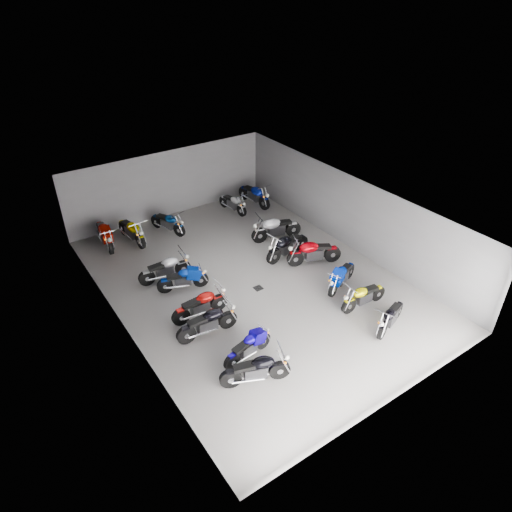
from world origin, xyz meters
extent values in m
plane|color=gray|center=(0.00, 0.00, 0.00)|extent=(14.00, 14.00, 0.00)
cube|color=slate|center=(0.00, 7.00, 1.60)|extent=(10.00, 0.10, 3.20)
cube|color=slate|center=(-5.00, 0.00, 1.60)|extent=(0.10, 14.00, 3.20)
cube|color=slate|center=(5.00, 0.00, 1.60)|extent=(0.10, 14.00, 3.20)
cube|color=black|center=(0.00, 0.00, 3.22)|extent=(10.00, 14.00, 0.04)
cube|color=black|center=(0.00, -0.50, 0.01)|extent=(0.32, 0.32, 0.01)
cylinder|color=black|center=(-2.02, -4.53, 0.32)|extent=(0.65, 0.36, 0.65)
cylinder|color=black|center=(-3.39, -4.00, 0.32)|extent=(0.66, 0.38, 0.65)
cube|color=#2D2D30|center=(-2.71, -4.27, 0.43)|extent=(0.72, 0.52, 0.41)
ellipsoid|color=black|center=(-2.50, -4.35, 0.75)|extent=(0.79, 0.63, 0.36)
cube|color=black|center=(-3.01, -4.15, 0.71)|extent=(0.68, 0.49, 0.18)
cylinder|color=black|center=(-1.70, -3.21, 0.29)|extent=(0.59, 0.21, 0.57)
cylinder|color=black|center=(-2.98, -3.42, 0.29)|extent=(0.59, 0.23, 0.57)
cube|color=#2D2D30|center=(-2.34, -3.32, 0.38)|extent=(0.62, 0.36, 0.36)
ellipsoid|color=#0F028C|center=(-2.15, -3.28, 0.66)|extent=(0.66, 0.45, 0.32)
cube|color=black|center=(-2.62, -3.36, 0.63)|extent=(0.58, 0.34, 0.16)
cylinder|color=black|center=(-2.11, -1.74, 0.33)|extent=(0.67, 0.19, 0.66)
cylinder|color=black|center=(-3.60, -1.62, 0.33)|extent=(0.67, 0.21, 0.66)
cube|color=#2D2D30|center=(-2.85, -1.68, 0.43)|extent=(0.69, 0.36, 0.41)
ellipsoid|color=black|center=(-2.63, -1.70, 0.76)|extent=(0.73, 0.47, 0.37)
cube|color=black|center=(-3.18, -1.65, 0.72)|extent=(0.65, 0.34, 0.19)
cylinder|color=black|center=(-1.87, -0.75, 0.32)|extent=(0.65, 0.15, 0.65)
cylinder|color=black|center=(-3.34, -0.71, 0.32)|extent=(0.65, 0.17, 0.65)
cube|color=#2D2D30|center=(-2.60, -0.73, 0.42)|extent=(0.66, 0.32, 0.40)
ellipsoid|color=#990A07|center=(-2.38, -0.74, 0.75)|extent=(0.70, 0.42, 0.36)
cube|color=black|center=(-2.93, -0.72, 0.71)|extent=(0.62, 0.30, 0.18)
cylinder|color=black|center=(-1.73, 0.85, 0.30)|extent=(0.61, 0.30, 0.60)
cylinder|color=black|center=(-3.02, 1.26, 0.30)|extent=(0.61, 0.31, 0.60)
cube|color=#2D2D30|center=(-2.37, 1.05, 0.39)|extent=(0.66, 0.45, 0.37)
ellipsoid|color=#072B9F|center=(-2.18, 0.99, 0.69)|extent=(0.72, 0.55, 0.34)
cube|color=black|center=(-2.66, 1.14, 0.65)|extent=(0.62, 0.42, 0.17)
cylinder|color=black|center=(-1.94, 1.92, 0.32)|extent=(0.65, 0.20, 0.64)
cylinder|color=black|center=(-3.38, 2.08, 0.32)|extent=(0.66, 0.22, 0.64)
cube|color=#2D2D30|center=(-2.66, 2.00, 0.42)|extent=(0.68, 0.37, 0.40)
ellipsoid|color=silver|center=(-2.44, 1.98, 0.74)|extent=(0.72, 0.48, 0.36)
cube|color=black|center=(-2.98, 2.04, 0.70)|extent=(0.64, 0.35, 0.18)
cylinder|color=black|center=(1.78, -5.05, 0.29)|extent=(0.60, 0.31, 0.59)
cylinder|color=black|center=(3.04, -4.61, 0.29)|extent=(0.60, 0.32, 0.59)
cube|color=#2D2D30|center=(2.41, -4.83, 0.39)|extent=(0.66, 0.46, 0.37)
ellipsoid|color=black|center=(2.22, -4.90, 0.68)|extent=(0.71, 0.55, 0.33)
cube|color=black|center=(2.69, -4.73, 0.64)|extent=(0.61, 0.43, 0.17)
cylinder|color=black|center=(1.80, -3.49, 0.30)|extent=(0.61, 0.15, 0.60)
cylinder|color=black|center=(3.17, -3.55, 0.30)|extent=(0.61, 0.17, 0.60)
cube|color=#2D2D30|center=(2.48, -3.52, 0.40)|extent=(0.63, 0.31, 0.38)
ellipsoid|color=#DAD100|center=(2.28, -3.51, 0.70)|extent=(0.66, 0.41, 0.34)
cube|color=black|center=(2.79, -3.53, 0.66)|extent=(0.59, 0.29, 0.17)
cylinder|color=black|center=(2.01, -2.44, 0.31)|extent=(0.63, 0.34, 0.62)
cylinder|color=black|center=(3.33, -1.93, 0.31)|extent=(0.63, 0.36, 0.62)
cube|color=#2D2D30|center=(2.67, -2.19, 0.41)|extent=(0.70, 0.50, 0.39)
ellipsoid|color=#0022AE|center=(2.47, -2.26, 0.72)|extent=(0.76, 0.60, 0.35)
cube|color=black|center=(2.96, -2.07, 0.68)|extent=(0.65, 0.47, 0.18)
cylinder|color=black|center=(2.11, -0.09, 0.35)|extent=(0.70, 0.39, 0.70)
cylinder|color=black|center=(3.59, -0.67, 0.35)|extent=(0.71, 0.41, 0.70)
cube|color=#2D2D30|center=(2.85, -0.38, 0.46)|extent=(0.78, 0.57, 0.44)
ellipsoid|color=#980008|center=(2.63, -0.29, 0.81)|extent=(0.85, 0.68, 0.39)
cube|color=black|center=(3.17, -0.51, 0.77)|extent=(0.73, 0.53, 0.20)
cylinder|color=black|center=(1.50, 0.55, 0.35)|extent=(0.71, 0.22, 0.70)
cylinder|color=black|center=(3.07, 0.74, 0.35)|extent=(0.71, 0.25, 0.70)
cube|color=#2D2D30|center=(2.28, 0.64, 0.46)|extent=(0.74, 0.41, 0.44)
ellipsoid|color=black|center=(2.04, 0.61, 0.81)|extent=(0.79, 0.52, 0.39)
cube|color=black|center=(2.63, 0.68, 0.76)|extent=(0.70, 0.38, 0.20)
cylinder|color=black|center=(1.98, 2.27, 0.36)|extent=(0.73, 0.30, 0.71)
cylinder|color=black|center=(3.56, 1.90, 0.36)|extent=(0.73, 0.33, 0.71)
cube|color=#2D2D30|center=(2.77, 2.09, 0.47)|extent=(0.78, 0.49, 0.45)
ellipsoid|color=silver|center=(2.53, 2.14, 0.83)|extent=(0.84, 0.61, 0.40)
cube|color=black|center=(3.12, 2.00, 0.78)|extent=(0.73, 0.46, 0.20)
cylinder|color=black|center=(-3.77, 5.09, 0.36)|extent=(0.21, 0.72, 0.71)
cylinder|color=black|center=(-3.63, 6.69, 0.36)|extent=(0.23, 0.72, 0.71)
cube|color=#2D2D30|center=(-3.70, 5.89, 0.47)|extent=(0.39, 0.75, 0.44)
ellipsoid|color=#AA0E03|center=(-3.72, 5.65, 0.82)|extent=(0.51, 0.79, 0.40)
cube|color=black|center=(-3.67, 6.25, 0.78)|extent=(0.37, 0.70, 0.20)
cylinder|color=black|center=(-2.53, 4.77, 0.34)|extent=(0.21, 0.70, 0.69)
cylinder|color=black|center=(-2.70, 6.32, 0.34)|extent=(0.23, 0.70, 0.69)
cube|color=#2D2D30|center=(-2.61, 5.55, 0.45)|extent=(0.40, 0.73, 0.43)
ellipsoid|color=#BDB702|center=(-2.59, 5.31, 0.80)|extent=(0.51, 0.77, 0.39)
cube|color=black|center=(-2.65, 5.89, 0.75)|extent=(0.37, 0.68, 0.20)
cylinder|color=black|center=(-0.68, 4.77, 0.31)|extent=(0.34, 0.63, 0.63)
cylinder|color=black|center=(-1.18, 6.11, 0.31)|extent=(0.36, 0.64, 0.63)
cube|color=#2D2D30|center=(-0.93, 5.44, 0.41)|extent=(0.50, 0.70, 0.39)
ellipsoid|color=navy|center=(-0.85, 5.23, 0.73)|extent=(0.60, 0.76, 0.35)
cube|color=black|center=(-1.04, 5.73, 0.69)|extent=(0.47, 0.66, 0.18)
cylinder|color=black|center=(2.70, 4.83, 0.30)|extent=(0.20, 0.61, 0.60)
cylinder|color=black|center=(2.51, 6.17, 0.30)|extent=(0.22, 0.61, 0.60)
cube|color=#2D2D30|center=(2.61, 5.50, 0.39)|extent=(0.36, 0.64, 0.37)
ellipsoid|color=silver|center=(2.64, 5.30, 0.69)|extent=(0.46, 0.68, 0.34)
cube|color=black|center=(2.57, 5.80, 0.65)|extent=(0.34, 0.60, 0.17)
cylinder|color=black|center=(4.02, 4.79, 0.35)|extent=(0.21, 0.71, 0.70)
cylinder|color=black|center=(3.85, 6.37, 0.35)|extent=(0.24, 0.71, 0.70)
cube|color=#2D2D30|center=(3.94, 5.58, 0.46)|extent=(0.40, 0.74, 0.44)
ellipsoid|color=#091890|center=(3.96, 5.34, 0.81)|extent=(0.51, 0.78, 0.39)
cube|color=black|center=(3.90, 5.93, 0.76)|extent=(0.37, 0.69, 0.20)
camera|label=1|loc=(-7.96, -11.98, 10.37)|focal=32.00mm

